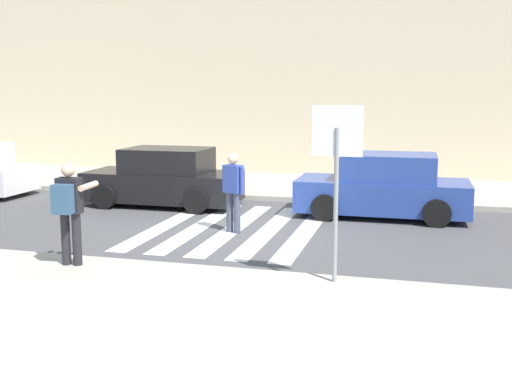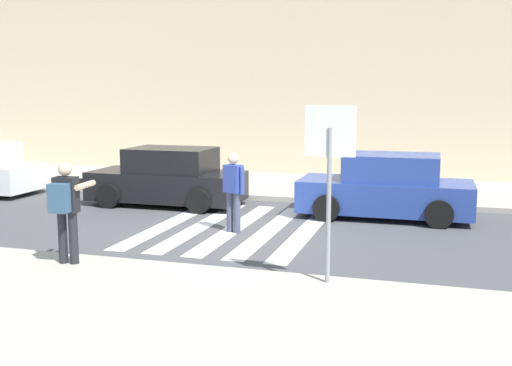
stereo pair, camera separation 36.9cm
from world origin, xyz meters
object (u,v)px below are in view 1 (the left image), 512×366
parked_car_black (164,179)px  parked_car_blue (384,187)px  photographer_with_backpack (69,205)px  stop_sign (337,154)px  pedestrian_crossing (233,188)px

parked_car_black → parked_car_blue: size_ratio=1.00×
photographer_with_backpack → parked_car_blue: 7.76m
parked_car_black → stop_sign: bearing=-47.3°
stop_sign → pedestrian_crossing: size_ratio=1.56×
pedestrian_crossing → parked_car_black: pedestrian_crossing is taller
pedestrian_crossing → parked_car_black: 3.75m
photographer_with_backpack → pedestrian_crossing: size_ratio=1.00×
parked_car_blue → stop_sign: bearing=-94.1°
stop_sign → parked_car_blue: size_ratio=0.66×
pedestrian_crossing → parked_car_blue: pedestrian_crossing is taller
stop_sign → parked_car_black: stop_sign is taller
stop_sign → parked_car_blue: 5.99m
stop_sign → parked_car_black: bearing=132.7°
stop_sign → photographer_with_backpack: bearing=-176.5°
parked_car_black → pedestrian_crossing: bearing=-43.1°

